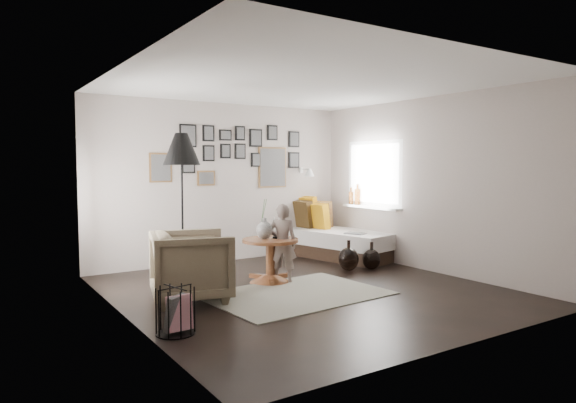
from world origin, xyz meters
TOP-DOWN VIEW (x-y plane):
  - ground at (0.00, 0.00)m, footprint 4.80×4.80m
  - wall_back at (0.00, 2.40)m, footprint 4.50×0.00m
  - wall_front at (0.00, -2.40)m, footprint 4.50×0.00m
  - wall_left at (-2.25, 0.00)m, footprint 0.00×4.80m
  - wall_right at (2.25, 0.00)m, footprint 0.00×4.80m
  - ceiling at (0.00, 0.00)m, footprint 4.80×4.80m
  - door_left at (-2.23, 1.20)m, footprint 0.00×2.14m
  - window_right at (2.18, 1.34)m, footprint 0.15×1.32m
  - gallery_wall at (0.29, 2.38)m, footprint 2.74×0.03m
  - wall_sconce at (1.55, 2.13)m, footprint 0.18×0.36m
  - rug at (-0.23, -0.11)m, footprint 2.22×1.63m
  - pedestal_table at (-0.15, 0.63)m, footprint 0.76×0.76m
  - vase at (-0.23, 0.65)m, footprint 0.22×0.22m
  - candles at (-0.04, 0.63)m, footprint 0.13×0.13m
  - daybed at (1.79, 1.74)m, footprint 1.33×2.24m
  - magazine_on_daybed at (1.74, 1.09)m, footprint 0.34×0.38m
  - armchair at (-1.41, 0.33)m, footprint 1.09×1.07m
  - armchair_cushion at (-1.38, 0.38)m, footprint 0.46×0.47m
  - floor_lamp at (-1.30, 0.86)m, footprint 0.46×0.46m
  - magazine_basket at (-2.00, -0.71)m, footprint 0.42×0.42m
  - demijohn_large at (1.23, 0.65)m, footprint 0.31×0.31m
  - demijohn_small at (1.58, 0.53)m, footprint 0.27×0.27m
  - child at (-0.01, 0.55)m, footprint 0.46×0.45m

SIDE VIEW (x-z plane):
  - ground at x=0.00m, z-range 0.00..0.00m
  - rug at x=-0.23m, z-range 0.00..0.01m
  - demijohn_small at x=1.58m, z-range -0.05..0.37m
  - demijohn_large at x=1.23m, z-range -0.05..0.41m
  - magazine_basket at x=-2.00m, z-range 0.00..0.44m
  - pedestal_table at x=-0.15m, z-range -0.02..0.57m
  - daybed at x=1.79m, z-range -0.20..0.83m
  - armchair at x=-1.41m, z-range 0.00..0.82m
  - armchair_cushion at x=-1.38m, z-range 0.40..0.56m
  - magazine_on_daybed at x=1.74m, z-range 0.47..0.49m
  - child at x=-0.01m, z-range 0.00..1.07m
  - candles at x=-0.04m, z-range 0.59..0.87m
  - vase at x=-0.23m, z-range 0.49..1.03m
  - window_right at x=2.18m, z-range 0.28..1.58m
  - door_left at x=-2.23m, z-range -0.02..2.12m
  - wall_back at x=0.00m, z-range -0.95..3.55m
  - wall_front at x=0.00m, z-range -0.95..3.55m
  - wall_left at x=-2.25m, z-range -1.10..3.70m
  - wall_right at x=2.25m, z-range -1.10..3.70m
  - wall_sconce at x=1.55m, z-range 1.38..1.54m
  - floor_lamp at x=-1.30m, z-range 0.72..2.71m
  - gallery_wall at x=0.29m, z-range 1.20..2.28m
  - ceiling at x=0.00m, z-range 2.60..2.60m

